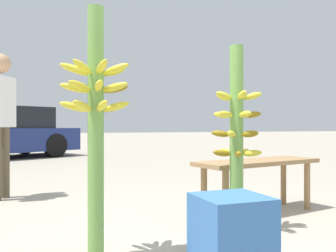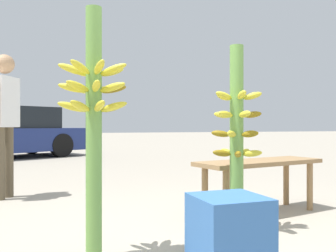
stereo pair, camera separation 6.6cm
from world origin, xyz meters
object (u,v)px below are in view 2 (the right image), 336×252
vendor_person (5,111)px  produce_crate (229,230)px  banana_stalk_left (94,118)px  market_bench (260,169)px  parked_car (4,133)px  banana_stalk_center (237,134)px

vendor_person → produce_crate: bearing=58.0°
banana_stalk_left → market_bench: banana_stalk_left is taller
banana_stalk_left → produce_crate: bearing=-27.0°
produce_crate → market_bench: bearing=49.3°
produce_crate → vendor_person: bearing=118.4°
market_bench → parked_car: bearing=99.0°
vendor_person → market_bench: size_ratio=1.21×
market_bench → produce_crate: market_bench is taller
banana_stalk_center → vendor_person: size_ratio=0.89×
parked_car → produce_crate: bearing=164.5°
vendor_person → market_bench: vendor_person is taller
banana_stalk_left → parked_car: bearing=97.8°
market_bench → banana_stalk_left: bearing=-169.7°
banana_stalk_left → banana_stalk_center: size_ratio=1.08×
banana_stalk_center → produce_crate: size_ratio=3.57×
vendor_person → banana_stalk_center: bearing=71.0°
banana_stalk_left → parked_car: size_ratio=0.37×
banana_stalk_center → produce_crate: (-0.40, -0.60, -0.57)m
banana_stalk_center → parked_car: 8.30m
parked_car → produce_crate: (1.89, -8.57, -0.44)m
vendor_person → banana_stalk_left: bearing=46.3°
banana_stalk_left → banana_stalk_center: (1.17, 0.21, -0.12)m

